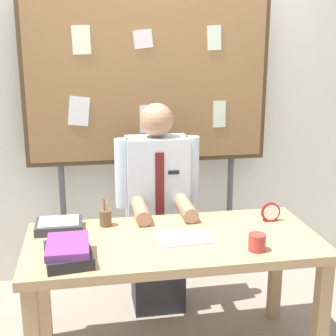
{
  "coord_description": "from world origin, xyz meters",
  "views": [
    {
      "loc": [
        -0.45,
        -2.36,
        1.78
      ],
      "look_at": [
        0.0,
        0.18,
        1.1
      ],
      "focal_mm": 50.71,
      "sensor_mm": 36.0,
      "label": 1
    }
  ],
  "objects_px": {
    "open_notebook": "(183,238)",
    "desk_clock": "(271,213)",
    "coffee_mug": "(257,242)",
    "book_stack": "(68,252)",
    "desk": "(174,254)",
    "bulletin_board": "(148,81)",
    "pen_holder": "(106,218)",
    "person": "(157,216)",
    "paper_tray": "(59,225)"
  },
  "relations": [
    {
      "from": "open_notebook",
      "to": "desk_clock",
      "type": "bearing_deg",
      "value": 16.91
    },
    {
      "from": "open_notebook",
      "to": "coffee_mug",
      "type": "relative_size",
      "value": 3.04
    },
    {
      "from": "book_stack",
      "to": "desk",
      "type": "bearing_deg",
      "value": 17.52
    },
    {
      "from": "bulletin_board",
      "to": "pen_holder",
      "type": "distance_m",
      "value": 1.07
    },
    {
      "from": "desk",
      "to": "bulletin_board",
      "type": "relative_size",
      "value": 0.75
    },
    {
      "from": "desk",
      "to": "pen_holder",
      "type": "height_order",
      "value": "pen_holder"
    },
    {
      "from": "desk",
      "to": "bulletin_board",
      "type": "bearing_deg",
      "value": 90.01
    },
    {
      "from": "person",
      "to": "paper_tray",
      "type": "distance_m",
      "value": 0.72
    },
    {
      "from": "open_notebook",
      "to": "paper_tray",
      "type": "bearing_deg",
      "value": 159.74
    },
    {
      "from": "bulletin_board",
      "to": "book_stack",
      "type": "distance_m",
      "value": 1.46
    },
    {
      "from": "bulletin_board",
      "to": "open_notebook",
      "type": "xyz_separation_m",
      "value": [
        0.05,
        -0.98,
        -0.77
      ]
    },
    {
      "from": "bulletin_board",
      "to": "person",
      "type": "bearing_deg",
      "value": -89.97
    },
    {
      "from": "desk_clock",
      "to": "coffee_mug",
      "type": "relative_size",
      "value": 1.28
    },
    {
      "from": "pen_holder",
      "to": "paper_tray",
      "type": "bearing_deg",
      "value": -175.52
    },
    {
      "from": "bulletin_board",
      "to": "desk_clock",
      "type": "relative_size",
      "value": 18.6
    },
    {
      "from": "person",
      "to": "desk_clock",
      "type": "xyz_separation_m",
      "value": [
        0.62,
        -0.43,
        0.14
      ]
    },
    {
      "from": "paper_tray",
      "to": "pen_holder",
      "type": "bearing_deg",
      "value": 4.48
    },
    {
      "from": "desk_clock",
      "to": "open_notebook",
      "type": "bearing_deg",
      "value": -163.09
    },
    {
      "from": "person",
      "to": "pen_holder",
      "type": "bearing_deg",
      "value": -137.09
    },
    {
      "from": "open_notebook",
      "to": "paper_tray",
      "type": "relative_size",
      "value": 1.05
    },
    {
      "from": "book_stack",
      "to": "paper_tray",
      "type": "xyz_separation_m",
      "value": [
        -0.06,
        0.4,
        -0.02
      ]
    },
    {
      "from": "desk",
      "to": "book_stack",
      "type": "xyz_separation_m",
      "value": [
        -0.56,
        -0.18,
        0.14
      ]
    },
    {
      "from": "open_notebook",
      "to": "pen_holder",
      "type": "distance_m",
      "value": 0.49
    },
    {
      "from": "coffee_mug",
      "to": "desk_clock",
      "type": "bearing_deg",
      "value": 59.3
    },
    {
      "from": "bulletin_board",
      "to": "coffee_mug",
      "type": "xyz_separation_m",
      "value": [
        0.39,
        -1.19,
        -0.73
      ]
    },
    {
      "from": "desk",
      "to": "book_stack",
      "type": "distance_m",
      "value": 0.6
    },
    {
      "from": "person",
      "to": "pen_holder",
      "type": "height_order",
      "value": "person"
    },
    {
      "from": "paper_tray",
      "to": "coffee_mug",
      "type": "bearing_deg",
      "value": -24.32
    },
    {
      "from": "person",
      "to": "open_notebook",
      "type": "xyz_separation_m",
      "value": [
        0.05,
        -0.6,
        0.09
      ]
    },
    {
      "from": "desk",
      "to": "bulletin_board",
      "type": "xyz_separation_m",
      "value": [
        -0.0,
        0.96,
        0.87
      ]
    },
    {
      "from": "coffee_mug",
      "to": "bulletin_board",
      "type": "bearing_deg",
      "value": 108.19
    },
    {
      "from": "desk",
      "to": "open_notebook",
      "type": "distance_m",
      "value": 0.12
    },
    {
      "from": "desk",
      "to": "pen_holder",
      "type": "relative_size",
      "value": 9.99
    },
    {
      "from": "open_notebook",
      "to": "pen_holder",
      "type": "height_order",
      "value": "pen_holder"
    },
    {
      "from": "person",
      "to": "book_stack",
      "type": "distance_m",
      "value": 0.95
    },
    {
      "from": "bulletin_board",
      "to": "pen_holder",
      "type": "bearing_deg",
      "value": -116.59
    },
    {
      "from": "person",
      "to": "pen_holder",
      "type": "xyz_separation_m",
      "value": [
        -0.36,
        -0.33,
        0.14
      ]
    },
    {
      "from": "bulletin_board",
      "to": "coffee_mug",
      "type": "relative_size",
      "value": 23.88
    },
    {
      "from": "book_stack",
      "to": "paper_tray",
      "type": "relative_size",
      "value": 1.23
    },
    {
      "from": "pen_holder",
      "to": "desk_clock",
      "type": "bearing_deg",
      "value": -5.59
    },
    {
      "from": "desk_clock",
      "to": "desk",
      "type": "bearing_deg",
      "value": -166.12
    },
    {
      "from": "desk_clock",
      "to": "paper_tray",
      "type": "distance_m",
      "value": 1.24
    },
    {
      "from": "open_notebook",
      "to": "coffee_mug",
      "type": "height_order",
      "value": "coffee_mug"
    },
    {
      "from": "open_notebook",
      "to": "pen_holder",
      "type": "bearing_deg",
      "value": 146.57
    },
    {
      "from": "desk_clock",
      "to": "paper_tray",
      "type": "bearing_deg",
      "value": 176.55
    },
    {
      "from": "book_stack",
      "to": "pen_holder",
      "type": "bearing_deg",
      "value": 64.49
    },
    {
      "from": "desk_clock",
      "to": "book_stack",
      "type": "bearing_deg",
      "value": -164.37
    },
    {
      "from": "desk",
      "to": "paper_tray",
      "type": "height_order",
      "value": "paper_tray"
    },
    {
      "from": "person",
      "to": "desk_clock",
      "type": "bearing_deg",
      "value": -34.62
    },
    {
      "from": "bulletin_board",
      "to": "open_notebook",
      "type": "bearing_deg",
      "value": -87.08
    }
  ]
}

